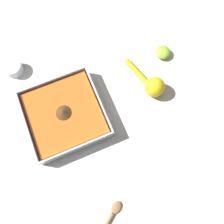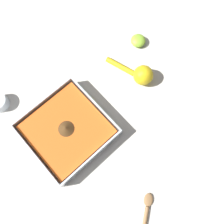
{
  "view_description": "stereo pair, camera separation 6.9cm",
  "coord_description": "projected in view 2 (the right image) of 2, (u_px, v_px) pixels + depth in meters",
  "views": [
    {
      "loc": [
        -0.05,
        0.29,
        0.73
      ],
      "look_at": [
        -0.13,
        0.1,
        0.03
      ],
      "focal_mm": 35.0,
      "sensor_mm": 36.0,
      "label": 1
    },
    {
      "loc": [
        0.01,
        0.25,
        0.73
      ],
      "look_at": [
        -0.13,
        0.1,
        0.03
      ],
      "focal_mm": 35.0,
      "sensor_mm": 36.0,
      "label": 2
    }
  ],
  "objects": [
    {
      "name": "ground_plane",
      "position": [
        64.0,
        118.0,
        0.75
      ],
      "size": [
        4.0,
        4.0,
        0.0
      ],
      "primitive_type": "plane",
      "color": "beige"
    },
    {
      "name": "lemon_squeezer",
      "position": [
        141.0,
        74.0,
        0.76
      ],
      "size": [
        0.09,
        0.18,
        0.07
      ],
      "rotation": [
        0.0,
        0.0,
        1.85
      ],
      "color": "yellow",
      "rests_on": "ground_plane"
    },
    {
      "name": "lemon_half",
      "position": [
        138.0,
        41.0,
        0.82
      ],
      "size": [
        0.06,
        0.06,
        0.03
      ],
      "color": "#93CC38",
      "rests_on": "ground_plane"
    },
    {
      "name": "square_dish",
      "position": [
        68.0,
        130.0,
        0.72
      ],
      "size": [
        0.25,
        0.25,
        0.06
      ],
      "color": "silver",
      "rests_on": "ground_plane"
    }
  ]
}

